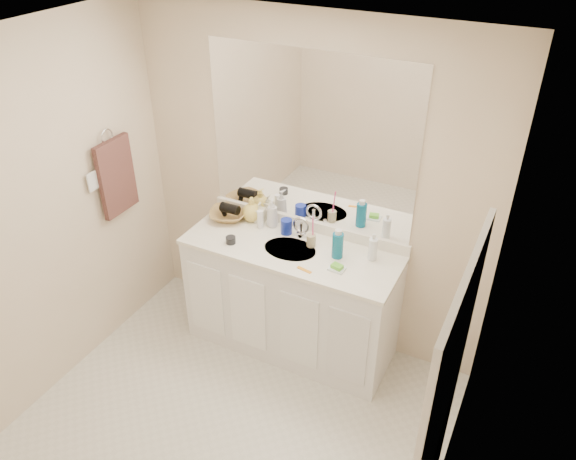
{
  "coord_description": "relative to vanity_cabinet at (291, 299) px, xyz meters",
  "views": [
    {
      "loc": [
        1.42,
        -1.83,
        3.03
      ],
      "look_at": [
        0.0,
        0.97,
        1.05
      ],
      "focal_mm": 35.0,
      "sensor_mm": 36.0,
      "label": 1
    }
  ],
  "objects": [
    {
      "name": "faucet",
      "position": [
        0.0,
        0.16,
        0.51
      ],
      "size": [
        0.02,
        0.02,
        0.11
      ],
      "primitive_type": "cylinder",
      "color": "silver",
      "rests_on": "countertop"
    },
    {
      "name": "hand_towel",
      "position": [
        -1.25,
        -0.25,
        0.82
      ],
      "size": [
        0.04,
        0.32,
        0.55
      ],
      "primitive_type": "cube",
      "color": "#351F1C",
      "rests_on": "towel_ring"
    },
    {
      "name": "wall_left",
      "position": [
        -1.3,
        -1.02,
        0.77
      ],
      "size": [
        0.02,
        2.6,
        2.4
      ],
      "primitive_type": "cube",
      "color": "beige",
      "rests_on": "floor"
    },
    {
      "name": "hair_dryer",
      "position": [
        -0.57,
        0.13,
        0.54
      ],
      "size": [
        0.14,
        0.07,
        0.07
      ],
      "primitive_type": "cylinder",
      "rotation": [
        0.0,
        1.57,
        -0.0
      ],
      "color": "black",
      "rests_on": "wicker_basket"
    },
    {
      "name": "wall_right",
      "position": [
        1.3,
        -1.02,
        0.77
      ],
      "size": [
        0.02,
        2.6,
        2.4
      ],
      "primitive_type": "cube",
      "color": "beige",
      "rests_on": "floor"
    },
    {
      "name": "sink_basin",
      "position": [
        0.0,
        -0.02,
        0.44
      ],
      "size": [
        0.37,
        0.37,
        0.02
      ],
      "primitive_type": "cylinder",
      "color": "#BEB3A6",
      "rests_on": "countertop"
    },
    {
      "name": "green_soap",
      "position": [
        0.38,
        -0.1,
        0.48
      ],
      "size": [
        0.08,
        0.07,
        0.03
      ],
      "primitive_type": "cube",
      "rotation": [
        0.0,
        0.0,
        -0.23
      ],
      "color": "#67CE32",
      "rests_on": "soap_dish"
    },
    {
      "name": "soap_bottle_yellow",
      "position": [
        -0.42,
        0.2,
        0.55
      ],
      "size": [
        0.18,
        0.18,
        0.19
      ],
      "primitive_type": "imported",
      "rotation": [
        0.0,
        0.0,
        0.25
      ],
      "color": "#E5CA59",
      "rests_on": "countertop"
    },
    {
      "name": "vanity_cabinet",
      "position": [
        0.0,
        0.0,
        0.0
      ],
      "size": [
        1.5,
        0.55,
        0.85
      ],
      "primitive_type": "cube",
      "color": "white",
      "rests_on": "floor"
    },
    {
      "name": "towel_ring",
      "position": [
        -1.27,
        -0.25,
        1.12
      ],
      "size": [
        0.01,
        0.11,
        0.11
      ],
      "primitive_type": "torus",
      "rotation": [
        0.0,
        1.57,
        0.0
      ],
      "color": "silver",
      "rests_on": "wall_left"
    },
    {
      "name": "mouthwash_bottle",
      "position": [
        0.32,
        0.04,
        0.54
      ],
      "size": [
        0.09,
        0.09,
        0.18
      ],
      "primitive_type": "cylinder",
      "rotation": [
        0.0,
        0.0,
        0.23
      ],
      "color": "#0A5F83",
      "rests_on": "countertop"
    },
    {
      "name": "soap_bottle_white",
      "position": [
        -0.25,
        0.19,
        0.56
      ],
      "size": [
        0.11,
        0.11,
        0.22
      ],
      "primitive_type": "imported",
      "rotation": [
        0.0,
        0.0,
        0.38
      ],
      "color": "silver",
      "rests_on": "countertop"
    },
    {
      "name": "blue_mug",
      "position": [
        -0.11,
        0.15,
        0.51
      ],
      "size": [
        0.1,
        0.1,
        0.11
      ],
      "primitive_type": "cylinder",
      "rotation": [
        0.0,
        0.0,
        -0.28
      ],
      "color": "#172AA4",
      "rests_on": "countertop"
    },
    {
      "name": "tan_cup",
      "position": [
        0.11,
        0.08,
        0.5
      ],
      "size": [
        0.08,
        0.08,
        0.09
      ],
      "primitive_type": "cylinder",
      "rotation": [
        0.0,
        0.0,
        0.31
      ],
      "color": "tan",
      "rests_on": "countertop"
    },
    {
      "name": "soap_dish",
      "position": [
        0.38,
        -0.1,
        0.46
      ],
      "size": [
        0.11,
        0.09,
        0.01
      ],
      "primitive_type": "cube",
      "rotation": [
        0.0,
        0.0,
        -0.08
      ],
      "color": "white",
      "rests_on": "countertop"
    },
    {
      "name": "dark_jar",
      "position": [
        -0.4,
        -0.14,
        0.48
      ],
      "size": [
        0.07,
        0.07,
        0.05
      ],
      "primitive_type": "cylinder",
      "rotation": [
        0.0,
        0.0,
        0.08
      ],
      "color": "black",
      "rests_on": "countertop"
    },
    {
      "name": "wicker_basket",
      "position": [
        -0.59,
        0.13,
        0.49
      ],
      "size": [
        0.35,
        0.35,
        0.07
      ],
      "primitive_type": "imported",
      "rotation": [
        0.0,
        0.0,
        0.4
      ],
      "color": "olive",
      "rests_on": "countertop"
    },
    {
      "name": "floor",
      "position": [
        0.0,
        -1.02,
        -0.42
      ],
      "size": [
        2.6,
        2.6,
        0.0
      ],
      "primitive_type": "cube",
      "color": "silver",
      "rests_on": "ground"
    },
    {
      "name": "mirror",
      "position": [
        0.0,
        0.27,
        1.14
      ],
      "size": [
        1.48,
        0.01,
        1.2
      ],
      "primitive_type": "cube",
      "color": "white",
      "rests_on": "wall_back"
    },
    {
      "name": "ceiling",
      "position": [
        0.0,
        -1.02,
        1.97
      ],
      "size": [
        2.6,
        2.6,
        0.02
      ],
      "primitive_type": "cube",
      "color": "white",
      "rests_on": "wall_back"
    },
    {
      "name": "backsplash",
      "position": [
        0.0,
        0.26,
        0.5
      ],
      "size": [
        1.52,
        0.03,
        0.08
      ],
      "primitive_type": "cube",
      "color": "white",
      "rests_on": "countertop"
    },
    {
      "name": "soap_bottle_cream",
      "position": [
        -0.36,
        0.21,
        0.53
      ],
      "size": [
        0.08,
        0.09,
        0.16
      ],
      "primitive_type": "imported",
      "rotation": [
        0.0,
        0.0,
        0.2
      ],
      "color": "beige",
      "rests_on": "countertop"
    },
    {
      "name": "toothbrush",
      "position": [
        0.12,
        0.08,
        0.6
      ],
      "size": [
        0.02,
        0.04,
        0.19
      ],
      "primitive_type": "cylinder",
      "rotation": [
        0.14,
        0.0,
        0.3
      ],
      "color": "#FE428E",
      "rests_on": "tan_cup"
    },
    {
      "name": "countertop",
      "position": [
        0.0,
        0.0,
        0.44
      ],
      "size": [
        1.52,
        0.57,
        0.03
      ],
      "primitive_type": "cube",
      "color": "white",
      "rests_on": "vanity_cabinet"
    },
    {
      "name": "wall_back",
      "position": [
        0.0,
        0.28,
        0.77
      ],
      "size": [
        2.6,
        0.02,
        2.4
      ],
      "primitive_type": "cube",
      "color": "beige",
      "rests_on": "floor"
    },
    {
      "name": "clear_pump_bottle",
      "position": [
        0.54,
        0.12,
        0.53
      ],
      "size": [
        0.07,
        0.07,
        0.15
      ],
      "primitive_type": "cylinder",
      "rotation": [
        0.0,
        0.0,
        -0.26
      ],
      "color": "white",
      "rests_on": "countertop"
    },
    {
      "name": "extra_white_bottle",
      "position": [
        -0.31,
        0.13,
        0.52
      ],
      "size": [
        0.05,
        0.05,
        0.14
      ],
      "primitive_type": "cylinder",
      "rotation": [
        0.0,
        0.0,
        -0.28
      ],
      "color": "white",
      "rests_on": "countertop"
    },
    {
      "name": "orange_comb",
      "position": [
        0.19,
        -0.2,
        0.46
      ],
      "size": [
        0.11,
        0.04,
        0.0
      ],
      "primitive_type": "cube",
      "rotation": [
        0.0,
        0.0,
        -0.2
      ],
      "color": "orange",
      "rests_on": "countertop"
    },
    {
      "name": "switch_plate",
      "position": [
        -1.27,
        -0.45,
        0.88
      ],
      "size": [
        0.01,
        0.08,
        0.13
      ],
      "primitive_type": "cube",
      "color": "white",
      "rests_on": "wall_left"
    }
  ]
}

